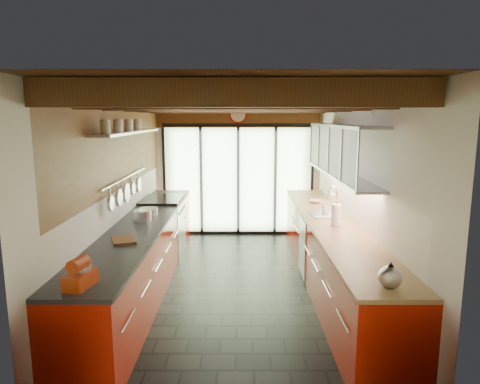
{
  "coord_description": "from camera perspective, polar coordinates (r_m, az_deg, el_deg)",
  "views": [
    {
      "loc": [
        0.04,
        -5.57,
        2.3
      ],
      "look_at": [
        0.04,
        0.4,
        1.25
      ],
      "focal_mm": 32.0,
      "sensor_mm": 36.0,
      "label": 1
    }
  ],
  "objects": [
    {
      "name": "glass_door",
      "position": [
        8.29,
        -0.24,
        5.53
      ],
      "size": [
        2.95,
        0.1,
        2.9
      ],
      "color": "#C6EAAD",
      "rests_on": "ground"
    },
    {
      "name": "ceiling_beams",
      "position": [
        5.95,
        -0.37,
        11.53
      ],
      "size": [
        3.14,
        5.06,
        4.9
      ],
      "color": "#593316",
      "rests_on": "ground"
    },
    {
      "name": "right_counter",
      "position": [
        6.0,
        12.02,
        -8.11
      ],
      "size": [
        0.68,
        5.0,
        0.92
      ],
      "color": "#B91907",
      "rests_on": "ground"
    },
    {
      "name": "kettle",
      "position": [
        3.77,
        19.39,
        -10.48
      ],
      "size": [
        0.25,
        0.27,
        0.23
      ],
      "color": "silver",
      "rests_on": "right_counter"
    },
    {
      "name": "bowl",
      "position": [
        7.07,
        10.05,
        -1.25
      ],
      "size": [
        0.26,
        0.26,
        0.05
      ],
      "primitive_type": "imported",
      "rotation": [
        0.0,
        0.0,
        -0.41
      ],
      "color": "silver",
      "rests_on": "right_counter"
    },
    {
      "name": "paper_towel",
      "position": [
        5.61,
        12.7,
        -3.04
      ],
      "size": [
        0.12,
        0.12,
        0.33
      ],
      "color": "white",
      "rests_on": "right_counter"
    },
    {
      "name": "stand_mixer",
      "position": [
        3.8,
        -20.52,
        -10.29
      ],
      "size": [
        0.22,
        0.32,
        0.26
      ],
      "color": "#B5350E",
      "rests_on": "left_counter"
    },
    {
      "name": "room_shell",
      "position": [
        5.61,
        -0.39,
        3.36
      ],
      "size": [
        5.5,
        5.5,
        5.5
      ],
      "color": "silver",
      "rests_on": "ground"
    },
    {
      "name": "cutting_board",
      "position": [
        5.0,
        -15.26,
        -6.22
      ],
      "size": [
        0.35,
        0.4,
        0.03
      ],
      "primitive_type": "cube",
      "rotation": [
        0.0,
        0.0,
        0.37
      ],
      "color": "brown",
      "rests_on": "left_counter"
    },
    {
      "name": "pot_large",
      "position": [
        5.89,
        -12.86,
        -3.09
      ],
      "size": [
        0.26,
        0.26,
        0.15
      ],
      "primitive_type": "cylinder",
      "rotation": [
        0.0,
        0.0,
        -0.11
      ],
      "color": "silver",
      "rests_on": "left_counter"
    },
    {
      "name": "upper_cabinets_right",
      "position": [
        6.05,
        13.37,
        5.44
      ],
      "size": [
        0.34,
        3.0,
        3.0
      ],
      "color": "silver",
      "rests_on": "ground"
    },
    {
      "name": "left_wall_fixtures",
      "position": [
        5.97,
        -14.68,
        5.28
      ],
      "size": [
        0.28,
        2.6,
        0.96
      ],
      "color": "silver",
      "rests_on": "ground"
    },
    {
      "name": "left_counter",
      "position": [
        6.01,
        -12.74,
        -8.09
      ],
      "size": [
        0.68,
        5.0,
        0.92
      ],
      "color": "#B91907",
      "rests_on": "ground"
    },
    {
      "name": "ground",
      "position": [
        6.03,
        -0.37,
        -12.46
      ],
      "size": [
        5.5,
        5.5,
        0.0
      ],
      "primitive_type": "plane",
      "color": "black",
      "rests_on": "ground"
    },
    {
      "name": "sink_assembly",
      "position": [
        6.25,
        11.56,
        -2.62
      ],
      "size": [
        0.45,
        0.52,
        0.43
      ],
      "color": "silver",
      "rests_on": "right_counter"
    },
    {
      "name": "pot_small",
      "position": [
        6.23,
        -12.13,
        -2.58
      ],
      "size": [
        0.28,
        0.28,
        0.1
      ],
      "primitive_type": "cylinder",
      "rotation": [
        0.0,
        0.0,
        -0.07
      ],
      "color": "silver",
      "rests_on": "left_counter"
    },
    {
      "name": "soap_bottle",
      "position": [
        6.27,
        11.34,
        -2.15
      ],
      "size": [
        0.09,
        0.09,
        0.17
      ],
      "primitive_type": "imported",
      "rotation": [
        0.0,
        0.0,
        0.14
      ],
      "color": "silver",
      "rests_on": "right_counter"
    },
    {
      "name": "range_stove",
      "position": [
        7.38,
        -10.27,
        -4.56
      ],
      "size": [
        0.66,
        0.9,
        0.97
      ],
      "color": "silver",
      "rests_on": "ground"
    }
  ]
}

